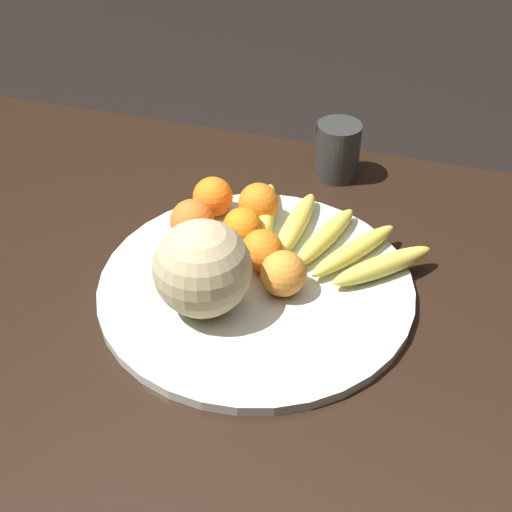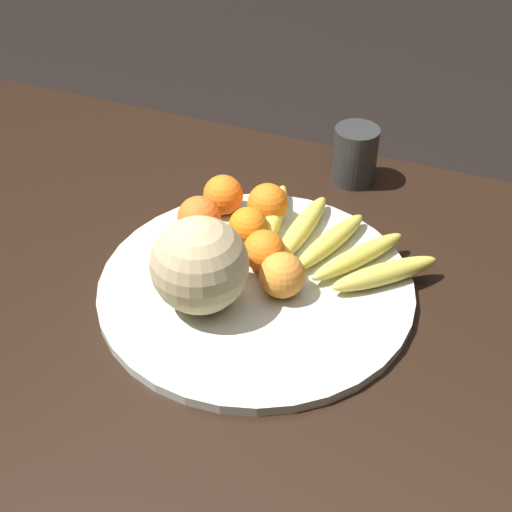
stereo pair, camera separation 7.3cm
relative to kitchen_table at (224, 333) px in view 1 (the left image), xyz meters
The scene contains 12 objects.
kitchen_table is the anchor object (origin of this frame).
fruit_bowl 0.11m from the kitchen_table, 164.33° to the right, with size 0.46×0.46×0.02m.
melon 0.18m from the kitchen_table, 81.91° to the left, with size 0.14×0.14×0.14m.
banana_bunch 0.21m from the kitchen_table, 134.05° to the right, with size 0.30×0.23×0.03m.
orange_front_left 0.17m from the kitchen_table, 92.40° to the right, with size 0.06×0.06×0.06m.
orange_front_right 0.15m from the kitchen_table, 131.98° to the right, with size 0.06×0.06×0.06m.
orange_mid_center 0.15m from the kitchen_table, 45.09° to the right, with size 0.06×0.06×0.06m.
orange_back_left 0.21m from the kitchen_table, 92.06° to the right, with size 0.07×0.07×0.07m.
orange_back_right 0.16m from the kitchen_table, behind, with size 0.07×0.07×0.07m.
orange_top_small 0.22m from the kitchen_table, 66.19° to the right, with size 0.07×0.07×0.07m.
orange_side_extra 0.18m from the kitchen_table, 47.57° to the right, with size 0.07×0.07×0.07m.
ceramic_mug 0.39m from the kitchen_table, 104.44° to the right, with size 0.10×0.10×0.10m.
Camera 1 is at (-0.27, 0.73, 1.41)m, focal length 50.00 mm.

